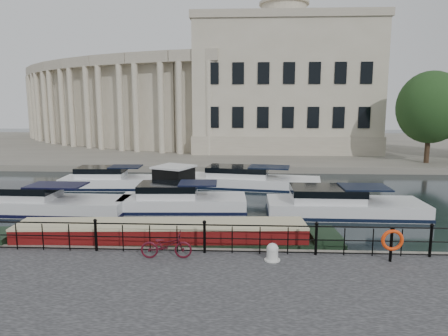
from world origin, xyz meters
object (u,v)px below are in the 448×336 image
at_px(narrowboat, 162,242).
at_px(bicycle, 166,245).
at_px(harbour_hut, 174,184).
at_px(mooring_bollard, 272,252).
at_px(life_ring_post, 392,241).

bearing_deg(narrowboat, bicycle, -77.62).
bearing_deg(narrowboat, harbour_hut, 93.34).
height_order(mooring_bollard, life_ring_post, life_ring_post).
xyz_separation_m(life_ring_post, narrowboat, (-8.32, 2.08, -0.95)).
xyz_separation_m(bicycle, life_ring_post, (7.74, -0.00, 0.30)).
bearing_deg(mooring_bollard, bicycle, 179.47).
bearing_deg(narrowboat, mooring_bollard, -29.65).
bearing_deg(harbour_hut, bicycle, -57.61).
bearing_deg(mooring_bollard, narrowboat, 153.69).
bearing_deg(mooring_bollard, harbour_hut, 115.64).
height_order(bicycle, harbour_hut, harbour_hut).
height_order(mooring_bollard, harbour_hut, harbour_hut).
height_order(bicycle, mooring_bollard, bicycle).
bearing_deg(narrowboat, life_ring_post, -17.40).
bearing_deg(bicycle, harbour_hut, 5.24).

